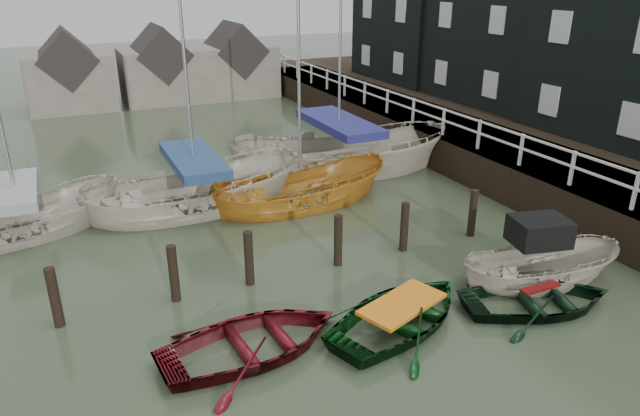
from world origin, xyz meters
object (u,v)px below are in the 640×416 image
rowboat_red (254,352)px  rowboat_green (401,325)px  sailboat_a (24,233)px  sailboat_c (301,203)px  sailboat_b (198,206)px  rowboat_dkgreen (537,308)px  sailboat_d (338,169)px  motorboat (538,279)px

rowboat_red → rowboat_green: bearing=-102.8°
sailboat_a → sailboat_c: size_ratio=0.97×
sailboat_a → sailboat_b: (5.08, -0.06, -0.01)m
rowboat_green → rowboat_dkgreen: size_ratio=1.08×
rowboat_green → sailboat_d: (3.45, 9.95, 0.06)m
rowboat_green → motorboat: motorboat is taller
rowboat_red → motorboat: 7.25m
sailboat_b → sailboat_c: 3.36m
rowboat_red → rowboat_dkgreen: rowboat_red is taller
sailboat_c → sailboat_d: size_ratio=0.82×
rowboat_red → sailboat_a: bearing=22.5°
rowboat_green → sailboat_c: sailboat_c is taller
rowboat_green → sailboat_a: size_ratio=0.36×
rowboat_red → sailboat_d: sailboat_d is taller
rowboat_dkgreen → sailboat_a: size_ratio=0.33×
rowboat_red → sailboat_c: (3.99, 7.00, 0.01)m
rowboat_dkgreen → sailboat_c: bearing=32.5°
rowboat_dkgreen → sailboat_c: (-2.40, 8.13, 0.01)m
sailboat_a → motorboat: bearing=-140.0°
rowboat_dkgreen → sailboat_d: (0.26, 10.66, 0.06)m
sailboat_b → sailboat_c: sailboat_b is taller
rowboat_red → sailboat_b: sailboat_b is taller
rowboat_red → sailboat_b: (0.80, 8.06, 0.06)m
rowboat_red → sailboat_a: size_ratio=0.36×
sailboat_c → sailboat_d: sailboat_d is taller
sailboat_a → sailboat_c: bearing=-111.7°
sailboat_a → sailboat_d: sailboat_d is taller
sailboat_b → motorboat: bearing=-144.6°
motorboat → sailboat_c: 7.95m
rowboat_green → sailboat_a: 11.35m
rowboat_green → sailboat_a: sailboat_a is taller
rowboat_dkgreen → sailboat_b: bearing=47.5°
rowboat_green → sailboat_c: size_ratio=0.35×
rowboat_green → sailboat_b: bearing=-4.0°
rowboat_red → rowboat_dkgreen: 6.49m
sailboat_a → sailboat_c: 8.35m
rowboat_dkgreen → sailboat_c: sailboat_c is taller
motorboat → sailboat_a: sailboat_a is taller
sailboat_c → sailboat_a: bearing=81.3°
sailboat_b → sailboat_a: bearing=87.0°
rowboat_dkgreen → sailboat_d: 10.66m
rowboat_dkgreen → rowboat_red: bearing=96.1°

